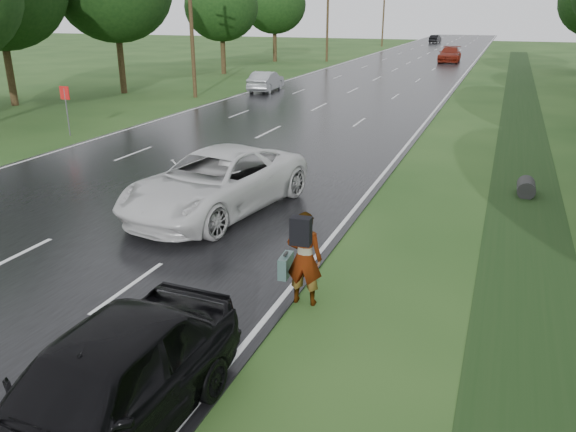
% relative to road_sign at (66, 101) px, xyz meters
% --- Properties ---
extents(ground, '(220.00, 220.00, 0.00)m').
position_rel_road_sign_xyz_m(ground, '(8.50, -12.00, -1.64)').
color(ground, '#204117').
rests_on(ground, ground).
extents(road, '(14.00, 180.00, 0.04)m').
position_rel_road_sign_xyz_m(road, '(8.50, 33.00, -1.62)').
color(road, black).
rests_on(road, ground).
extents(edge_stripe_east, '(0.12, 180.00, 0.01)m').
position_rel_road_sign_xyz_m(edge_stripe_east, '(15.25, 33.00, -1.60)').
color(edge_stripe_east, silver).
rests_on(edge_stripe_east, road).
extents(edge_stripe_west, '(0.12, 180.00, 0.01)m').
position_rel_road_sign_xyz_m(edge_stripe_west, '(1.75, 33.00, -1.60)').
color(edge_stripe_west, silver).
rests_on(edge_stripe_west, road).
extents(center_line, '(0.12, 180.00, 0.01)m').
position_rel_road_sign_xyz_m(center_line, '(8.50, 33.00, -1.60)').
color(center_line, silver).
rests_on(center_line, road).
extents(drainage_ditch, '(2.20, 120.00, 0.56)m').
position_rel_road_sign_xyz_m(drainage_ditch, '(20.00, 6.71, -1.61)').
color(drainage_ditch, '#193313').
rests_on(drainage_ditch, ground).
extents(road_sign, '(0.50, 0.06, 2.30)m').
position_rel_road_sign_xyz_m(road_sign, '(0.00, 0.00, 0.00)').
color(road_sign, slate).
rests_on(road_sign, ground).
extents(utility_pole_mid, '(1.60, 0.26, 10.00)m').
position_rel_road_sign_xyz_m(utility_pole_mid, '(-0.70, 13.00, 3.55)').
color(utility_pole_mid, '#342615').
rests_on(utility_pole_mid, ground).
extents(utility_pole_far, '(1.60, 0.26, 10.00)m').
position_rel_road_sign_xyz_m(utility_pole_far, '(-0.70, 43.00, 3.55)').
color(utility_pole_far, '#342615').
rests_on(utility_pole_far, ground).
extents(utility_pole_distant, '(1.60, 0.26, 10.00)m').
position_rel_road_sign_xyz_m(utility_pole_distant, '(-0.70, 73.00, 3.55)').
color(utility_pole_distant, '#342615').
rests_on(utility_pole_distant, ground).
extents(tree_west_d, '(6.60, 6.60, 8.80)m').
position_rel_road_sign_xyz_m(tree_west_d, '(-5.70, 27.00, 4.18)').
color(tree_west_d, '#342615').
rests_on(tree_west_d, ground).
extents(tree_west_f, '(7.00, 7.00, 9.29)m').
position_rel_road_sign_xyz_m(tree_west_f, '(-6.30, 41.00, 4.49)').
color(tree_west_f, '#342615').
rests_on(tree_west_f, ground).
extents(pedestrian, '(0.91, 0.77, 1.97)m').
position_rel_road_sign_xyz_m(pedestrian, '(15.68, -11.23, -0.63)').
color(pedestrian, '#A5998C').
rests_on(pedestrian, ground).
extents(white_pickup, '(3.98, 6.78, 1.77)m').
position_rel_road_sign_xyz_m(white_pickup, '(11.50, -7.00, -0.72)').
color(white_pickup, silver).
rests_on(white_pickup, road).
extents(dark_sedan, '(2.15, 5.02, 1.69)m').
position_rel_road_sign_xyz_m(dark_sedan, '(14.50, -15.93, -0.76)').
color(dark_sedan, black).
rests_on(dark_sedan, road).
extents(silver_sedan, '(1.81, 4.37, 1.41)m').
position_rel_road_sign_xyz_m(silver_sedan, '(2.70, 17.30, -0.90)').
color(silver_sedan, '#989CA0').
rests_on(silver_sedan, road).
extents(far_car_red, '(2.45, 5.71, 1.64)m').
position_rel_road_sign_xyz_m(far_car_red, '(12.55, 47.10, -0.78)').
color(far_car_red, maroon).
rests_on(far_car_red, road).
extents(far_car_dark, '(1.78, 4.19, 1.35)m').
position_rel_road_sign_xyz_m(far_car_dark, '(6.07, 86.16, -0.93)').
color(far_car_dark, black).
rests_on(far_car_dark, road).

